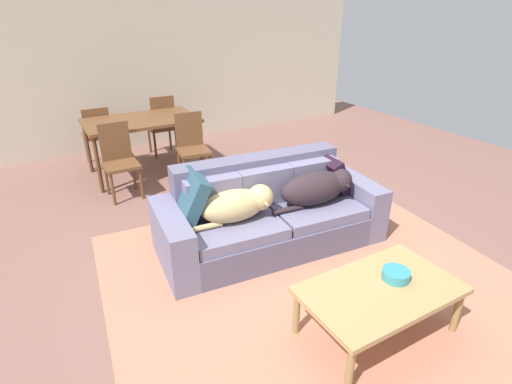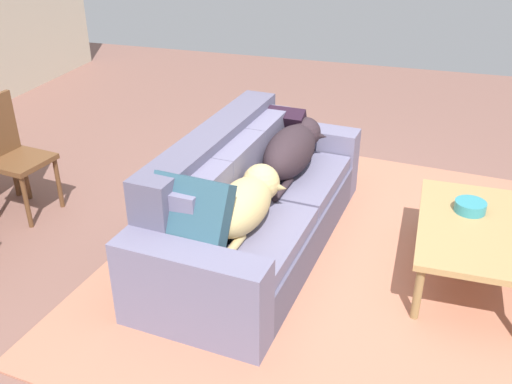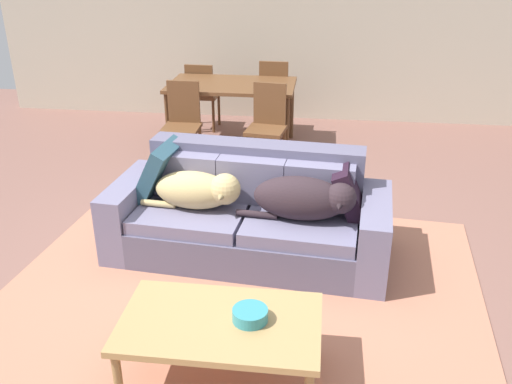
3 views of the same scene
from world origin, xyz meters
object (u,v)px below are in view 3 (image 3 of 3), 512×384
(dining_chair_near_left, at_px, (182,120))
(throw_pillow_by_right_arm, at_px, (349,191))
(throw_pillow_by_left_arm, at_px, (158,170))
(couch, at_px, (250,216))
(dining_chair_far_right, at_px, (274,94))
(coffee_table, at_px, (220,327))
(dog_on_left_cushion, at_px, (200,190))
(dining_table, at_px, (232,89))
(dining_chair_near_right, at_px, (267,122))
(dog_on_right_cushion, at_px, (306,198))
(dining_chair_far_left, at_px, (202,93))
(bowl_on_coffee_table, at_px, (250,315))

(dining_chair_near_left, bearing_deg, throw_pillow_by_right_arm, -47.27)
(throw_pillow_by_left_arm, height_order, throw_pillow_by_right_arm, throw_pillow_by_left_arm)
(couch, bearing_deg, dining_chair_far_right, 96.73)
(throw_pillow_by_left_arm, distance_m, dining_chair_far_right, 2.98)
(coffee_table, relative_size, dining_chair_far_right, 1.17)
(dog_on_left_cushion, xyz_separation_m, dining_table, (-0.17, 2.56, 0.15))
(dog_on_left_cushion, bearing_deg, coffee_table, -68.26)
(dog_on_left_cushion, distance_m, throw_pillow_by_left_arm, 0.45)
(dining_chair_far_right, bearing_deg, dining_chair_near_right, 93.32)
(dining_chair_near_right, bearing_deg, dog_on_right_cushion, -68.69)
(dog_on_left_cushion, xyz_separation_m, coffee_table, (0.41, -1.35, -0.20))
(dining_table, xyz_separation_m, dining_chair_near_right, (0.49, -0.60, -0.20))
(dog_on_left_cushion, bearing_deg, couch, 20.27)
(couch, height_order, dining_chair_far_left, dining_chair_far_left)
(dining_chair_near_right, relative_size, dining_chair_far_left, 1.04)
(dining_chair_near_left, bearing_deg, dining_chair_near_right, -0.50)
(dog_on_right_cushion, height_order, dining_table, dining_table)
(dog_on_left_cushion, height_order, dining_table, dining_table)
(dog_on_left_cushion, relative_size, dining_chair_far_left, 0.90)
(dining_chair_near_left, bearing_deg, bowl_on_coffee_table, -70.51)
(throw_pillow_by_right_arm, height_order, dining_chair_far_right, dining_chair_far_right)
(bowl_on_coffee_table, xyz_separation_m, dining_table, (-0.74, 3.89, 0.27))
(coffee_table, bearing_deg, dining_chair_near_left, 107.38)
(dog_on_left_cushion, xyz_separation_m, dining_chair_near_left, (-0.63, 1.96, -0.07))
(throw_pillow_by_left_arm, bearing_deg, couch, -8.67)
(throw_pillow_by_left_arm, relative_size, coffee_table, 0.42)
(dog_on_right_cushion, relative_size, bowl_on_coffee_table, 4.48)
(dog_on_left_cushion, xyz_separation_m, dog_on_right_cushion, (0.82, -0.08, 0.02))
(dog_on_left_cushion, xyz_separation_m, dining_chair_far_right, (0.28, 3.12, -0.04))
(dining_table, relative_size, dining_chair_near_right, 1.61)
(dining_chair_far_right, bearing_deg, bowl_on_coffee_table, 95.40)
(throw_pillow_by_left_arm, distance_m, coffee_table, 1.78)
(dog_on_right_cushion, xyz_separation_m, dining_chair_near_left, (-1.45, 2.05, -0.08))
(throw_pillow_by_left_arm, relative_size, dining_table, 0.32)
(coffee_table, xyz_separation_m, dining_chair_near_left, (-1.04, 3.32, 0.13))
(throw_pillow_by_left_arm, xyz_separation_m, bowl_on_coffee_table, (0.96, -1.54, -0.18))
(dining_table, distance_m, dining_chair_near_right, 0.80)
(throw_pillow_by_left_arm, bearing_deg, dining_chair_far_right, 76.97)
(dog_on_left_cushion, height_order, throw_pillow_by_right_arm, throw_pillow_by_right_arm)
(dog_on_left_cushion, xyz_separation_m, throw_pillow_by_left_arm, (-0.39, 0.22, 0.06))
(dog_on_left_cushion, distance_m, dining_chair_near_left, 2.06)
(couch, bearing_deg, throw_pillow_by_left_arm, 176.37)
(bowl_on_coffee_table, bearing_deg, couch, 97.87)
(dining_table, relative_size, dining_chair_near_left, 1.62)
(dog_on_left_cushion, xyz_separation_m, throw_pillow_by_right_arm, (1.14, 0.08, 0.02))
(dog_on_right_cushion, relative_size, dining_chair_near_right, 0.97)
(dining_chair_far_left, bearing_deg, throw_pillow_by_left_arm, 97.12)
(dining_chair_far_right, bearing_deg, dining_chair_far_left, -0.58)
(throw_pillow_by_right_arm, bearing_deg, dining_chair_near_left, 133.30)
(coffee_table, height_order, dining_chair_far_right, dining_chair_far_right)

